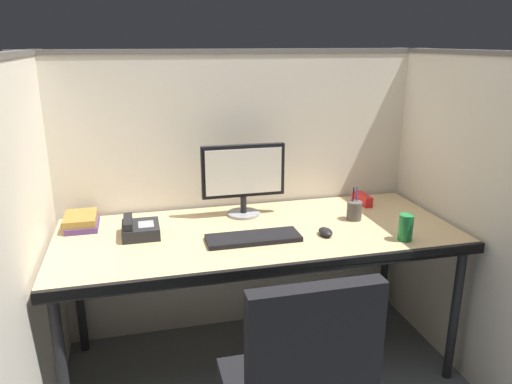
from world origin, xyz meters
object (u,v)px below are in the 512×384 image
at_px(keyboard_main, 253,238).
at_px(pen_cup, 354,210).
at_px(book_stack, 81,221).
at_px(desk, 259,241).
at_px(desk_phone, 139,229).
at_px(red_stapler, 363,199).
at_px(soda_can, 406,227).
at_px(computer_mouse, 326,232).
at_px(monitor_center, 243,175).

xyz_separation_m(keyboard_main, pen_cup, (0.56, 0.14, 0.04)).
relative_size(keyboard_main, book_stack, 1.97).
relative_size(desk, desk_phone, 10.00).
bearing_deg(book_stack, pen_cup, -9.44).
height_order(desk, red_stapler, red_stapler).
height_order(desk_phone, book_stack, desk_phone).
height_order(keyboard_main, red_stapler, red_stapler).
bearing_deg(red_stapler, soda_can, -95.01).
bearing_deg(soda_can, red_stapler, 84.99).
bearing_deg(pen_cup, keyboard_main, -166.00).
bearing_deg(soda_can, computer_mouse, 157.00).
xyz_separation_m(monitor_center, pen_cup, (0.53, -0.20, -0.17)).
height_order(desk_phone, soda_can, soda_can).
bearing_deg(red_stapler, pen_cup, -125.83).
relative_size(desk, book_stack, 8.70).
bearing_deg(keyboard_main, desk_phone, 160.15).
xyz_separation_m(desk, soda_can, (0.62, -0.26, 0.11)).
height_order(soda_can, pen_cup, pen_cup).
height_order(desk_phone, pen_cup, pen_cup).
bearing_deg(soda_can, desk, 157.37).
xyz_separation_m(monitor_center, computer_mouse, (0.31, -0.37, -0.20)).
bearing_deg(book_stack, desk_phone, -33.61).
bearing_deg(computer_mouse, keyboard_main, 175.92).
bearing_deg(desk_phone, monitor_center, 16.73).
distance_m(keyboard_main, soda_can, 0.69).
height_order(keyboard_main, book_stack, book_stack).
distance_m(desk, monitor_center, 0.36).
xyz_separation_m(monitor_center, desk_phone, (-0.53, -0.16, -0.18)).
bearing_deg(book_stack, keyboard_main, -25.08).
distance_m(desk, soda_can, 0.68).
bearing_deg(soda_can, keyboard_main, 166.24).
distance_m(keyboard_main, pen_cup, 0.58).
distance_m(desk, book_stack, 0.87).
bearing_deg(desk_phone, keyboard_main, -19.85).
height_order(desk, computer_mouse, computer_mouse).
relative_size(monitor_center, red_stapler, 2.87).
height_order(pen_cup, book_stack, pen_cup).
bearing_deg(desk_phone, pen_cup, -2.21).
relative_size(soda_can, pen_cup, 0.72).
relative_size(keyboard_main, pen_cup, 2.55).
bearing_deg(keyboard_main, monitor_center, 84.80).
bearing_deg(desk, pen_cup, 5.15).
relative_size(red_stapler, pen_cup, 0.89).
distance_m(computer_mouse, desk_phone, 0.87).
bearing_deg(keyboard_main, soda_can, -13.76).
bearing_deg(monitor_center, soda_can, -38.28).
height_order(computer_mouse, book_stack, book_stack).
height_order(desk, keyboard_main, keyboard_main).
distance_m(red_stapler, pen_cup, 0.27).
xyz_separation_m(desk, red_stapler, (0.67, 0.26, 0.08)).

